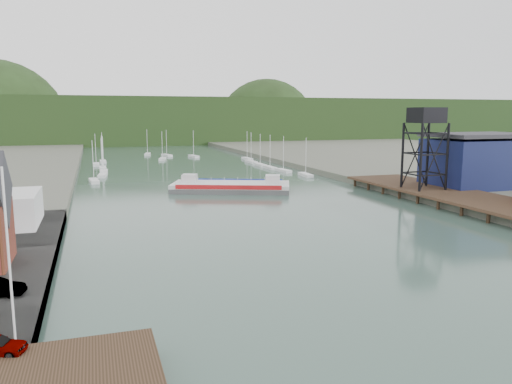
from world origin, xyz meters
TOP-DOWN VIEW (x-y plane):
  - east_pier at (37.00, 45.00)m, footprint 14.00×70.00m
  - flagpole at (-33.00, 10.00)m, footprint 0.16×0.16m
  - lift_tower at (35.00, 58.00)m, footprint 6.50×6.50m
  - blue_shed at (50.00, 60.00)m, footprint 20.50×14.50m
  - marina_sailboats at (0.08, 138.46)m, footprint 57.71×92.65m
  - distant_hills at (-3.98, 301.35)m, footprint 500.00×120.00m
  - chain_ferry at (1.18, 79.81)m, footprint 27.57×18.93m

SIDE VIEW (x-z plane):
  - marina_sailboats at x=0.08m, z-range -0.10..0.80m
  - chain_ferry at x=1.18m, z-range -0.79..2.90m
  - east_pier at x=37.00m, z-range 0.67..3.12m
  - blue_shed at x=50.00m, z-range 1.41..12.71m
  - flagpole at x=-33.00m, z-range 1.60..13.60m
  - distant_hills at x=-3.98m, z-range -29.62..50.38m
  - lift_tower at x=35.00m, z-range 7.65..23.65m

